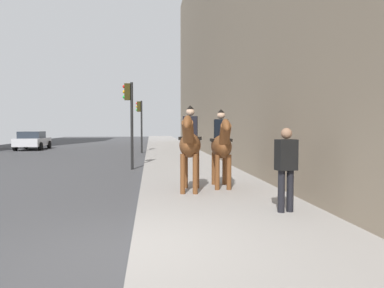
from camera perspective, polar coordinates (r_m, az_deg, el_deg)
The scene contains 7 objects.
sidewalk_slab at distance 5.80m, azimuth 10.55°, elevation -15.29°, with size 120.00×3.85×0.12m, color gray.
mounted_horse_near at distance 9.70m, azimuth -0.32°, elevation 0.05°, with size 2.14×0.82×2.29m.
mounted_horse_far at distance 10.34m, azimuth 4.61°, elevation -0.14°, with size 2.15×0.66×2.22m.
pedestrian_greeting at distance 7.61m, azimuth 14.41°, elevation -3.02°, with size 0.33×0.44×1.70m.
car_near_lane at distance 31.46m, azimuth -23.53°, elevation 0.54°, with size 4.28×2.13×1.44m.
traffic_light_near_curb at distance 15.83m, azimuth -9.67°, elevation 5.06°, with size 0.20×0.44×3.70m.
traffic_light_far_curb at distance 25.36m, azimuth -8.06°, elevation 4.04°, with size 0.20×0.44×3.59m.
Camera 1 is at (-5.27, -0.30, 1.86)m, focal length 34.32 mm.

